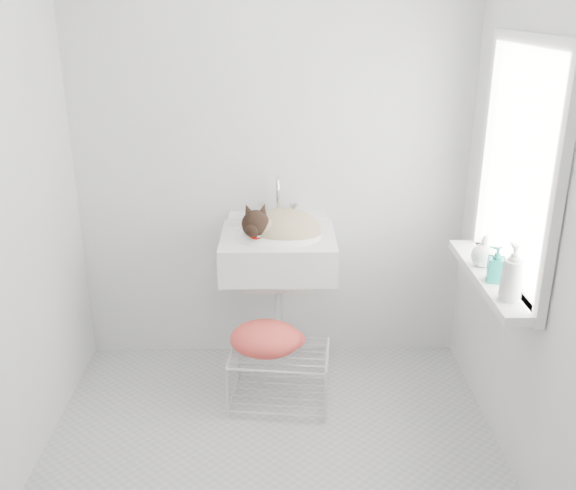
{
  "coord_description": "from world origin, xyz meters",
  "views": [
    {
      "loc": [
        0.04,
        -2.47,
        2.01
      ],
      "look_at": [
        0.08,
        0.5,
        0.88
      ],
      "focal_mm": 39.8,
      "sensor_mm": 36.0,
      "label": 1
    }
  ],
  "objects_px": {
    "cat": "(280,228)",
    "wire_rack": "(279,377)",
    "bottle_a": "(509,300)",
    "bottle_c": "(482,265)",
    "sink": "(278,234)",
    "bottle_b": "(494,281)"
  },
  "relations": [
    {
      "from": "sink",
      "to": "bottle_b",
      "type": "height_order",
      "value": "sink"
    },
    {
      "from": "bottle_a",
      "to": "bottle_c",
      "type": "xyz_separation_m",
      "value": [
        0.0,
        0.37,
        0.0
      ]
    },
    {
      "from": "bottle_c",
      "to": "bottle_a",
      "type": "bearing_deg",
      "value": -90.0
    },
    {
      "from": "sink",
      "to": "cat",
      "type": "distance_m",
      "value": 0.05
    },
    {
      "from": "sink",
      "to": "bottle_c",
      "type": "height_order",
      "value": "sink"
    },
    {
      "from": "bottle_a",
      "to": "bottle_c",
      "type": "relative_size",
      "value": 1.39
    },
    {
      "from": "cat",
      "to": "bottle_a",
      "type": "xyz_separation_m",
      "value": [
        0.95,
        -0.8,
        -0.04
      ]
    },
    {
      "from": "wire_rack",
      "to": "bottle_c",
      "type": "height_order",
      "value": "bottle_c"
    },
    {
      "from": "sink",
      "to": "bottle_b",
      "type": "xyz_separation_m",
      "value": [
        0.97,
        -0.63,
        0.0
      ]
    },
    {
      "from": "sink",
      "to": "bottle_c",
      "type": "relative_size",
      "value": 4.09
    },
    {
      "from": "cat",
      "to": "bottle_a",
      "type": "height_order",
      "value": "cat"
    },
    {
      "from": "cat",
      "to": "wire_rack",
      "type": "height_order",
      "value": "cat"
    },
    {
      "from": "sink",
      "to": "bottle_a",
      "type": "bearing_deg",
      "value": -40.19
    },
    {
      "from": "bottle_a",
      "to": "bottle_c",
      "type": "bearing_deg",
      "value": 90.0
    },
    {
      "from": "bottle_a",
      "to": "bottle_c",
      "type": "distance_m",
      "value": 0.37
    },
    {
      "from": "sink",
      "to": "wire_rack",
      "type": "relative_size",
      "value": 1.22
    },
    {
      "from": "wire_rack",
      "to": "bottle_b",
      "type": "relative_size",
      "value": 3.05
    },
    {
      "from": "cat",
      "to": "sink",
      "type": "bearing_deg",
      "value": 117.29
    },
    {
      "from": "wire_rack",
      "to": "bottle_a",
      "type": "xyz_separation_m",
      "value": [
        0.96,
        -0.52,
        0.7
      ]
    },
    {
      "from": "bottle_b",
      "to": "bottle_c",
      "type": "height_order",
      "value": "bottle_b"
    },
    {
      "from": "bottle_a",
      "to": "bottle_b",
      "type": "height_order",
      "value": "bottle_a"
    },
    {
      "from": "wire_rack",
      "to": "bottle_a",
      "type": "height_order",
      "value": "bottle_a"
    }
  ]
}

